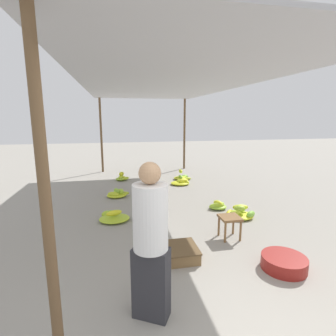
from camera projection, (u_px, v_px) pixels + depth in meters
canopy_post_front_left at (47, 219)px, 1.79m from camera, size 0.08×0.08×2.73m
canopy_post_back_left at (101, 136)px, 9.65m from camera, size 0.08×0.08×2.73m
canopy_post_back_right at (184, 134)px, 10.28m from camera, size 0.08×0.08×2.73m
canopy_tarp at (164, 84)px, 5.77m from camera, size 3.58×8.58×0.04m
vendor_foreground at (151, 240)px, 2.58m from camera, size 0.47×0.47×1.63m
stool at (230, 221)px, 4.44m from camera, size 0.34×0.34×0.39m
basin_black at (284, 263)px, 3.57m from camera, size 0.60×0.60×0.18m
banana_pile_left_0 at (117, 194)px, 6.77m from camera, size 0.59×0.49×0.24m
banana_pile_left_1 at (113, 217)px, 5.27m from camera, size 0.60×0.58×0.23m
banana_pile_left_2 at (122, 178)px, 8.53m from camera, size 0.47×0.41×0.28m
banana_pile_right_0 at (182, 177)px, 8.70m from camera, size 0.57×0.45×0.34m
banana_pile_right_1 at (218, 206)px, 5.88m from camera, size 0.42×0.34×0.20m
banana_pile_right_2 at (239, 213)px, 5.38m from camera, size 0.65×0.49×0.27m
banana_pile_right_3 at (181, 182)px, 8.01m from camera, size 0.57×0.50×0.20m
crate_near at (179, 253)px, 3.83m from camera, size 0.54×0.54×0.18m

